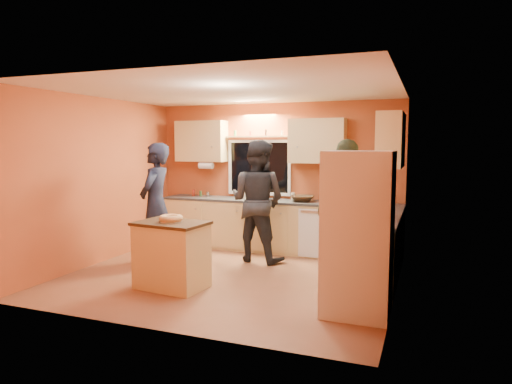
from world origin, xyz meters
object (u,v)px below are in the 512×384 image
at_px(person_left, 156,204).
at_px(island, 172,254).
at_px(person_right, 344,209).
at_px(person_center, 257,201).
at_px(refrigerator, 358,233).

bearing_deg(person_left, island, 32.61).
bearing_deg(person_right, person_left, 119.34).
distance_m(island, person_left, 1.41).
distance_m(island, person_center, 1.88).
distance_m(island, person_right, 2.45).
height_order(island, person_left, person_left).
height_order(refrigerator, island, refrigerator).
bearing_deg(refrigerator, person_left, 162.37).
relative_size(refrigerator, person_left, 0.95).
bearing_deg(person_right, refrigerator, -141.09).
height_order(refrigerator, person_right, person_right).
xyz_separation_m(refrigerator, person_center, (-1.85, 1.77, 0.07)).
xyz_separation_m(refrigerator, island, (-2.40, 0.06, -0.46)).
xyz_separation_m(person_left, person_center, (1.42, 0.74, 0.02)).
height_order(person_left, person_center, person_center).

